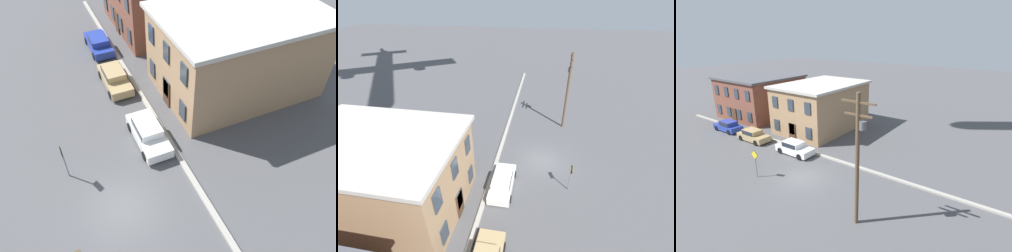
{
  "view_description": "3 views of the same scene",
  "coord_description": "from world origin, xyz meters",
  "views": [
    {
      "loc": [
        10.3,
        -1.78,
        16.42
      ],
      "look_at": [
        -0.12,
        2.85,
        5.28
      ],
      "focal_mm": 35.0,
      "sensor_mm": 36.0,
      "label": 1
    },
    {
      "loc": [
        -18.19,
        0.6,
        14.72
      ],
      "look_at": [
        -0.24,
        3.66,
        3.88
      ],
      "focal_mm": 24.0,
      "sensor_mm": 36.0,
      "label": 2
    },
    {
      "loc": [
        15.34,
        -15.22,
        12.38
      ],
      "look_at": [
        1.28,
        4.75,
        3.94
      ],
      "focal_mm": 28.0,
      "sensor_mm": 36.0,
      "label": 3
    }
  ],
  "objects": [
    {
      "name": "ground_plane",
      "position": [
        0.0,
        0.0,
        0.0
      ],
      "size": [
        200.0,
        200.0,
        0.0
      ],
      "primitive_type": "plane",
      "color": "#4C4C4F"
    },
    {
      "name": "kerb_strip",
      "position": [
        0.0,
        4.5,
        0.08
      ],
      "size": [
        56.0,
        0.36,
        0.16
      ],
      "primitive_type": "cube",
      "color": "#9E998E",
      "rests_on": "ground_plane"
    },
    {
      "name": "apartment_midblock",
      "position": [
        -7.4,
        11.77,
        3.18
      ],
      "size": [
        8.73,
        12.06,
        6.33
      ],
      "color": "#9E7A56",
      "rests_on": "ground_plane"
    },
    {
      "name": "car_blue",
      "position": [
        -17.09,
        3.32,
        0.75
      ],
      "size": [
        4.4,
        1.92,
        1.43
      ],
      "color": "#233899",
      "rests_on": "ground_plane"
    },
    {
      "name": "caution_sign",
      "position": [
        -3.52,
        -2.37,
        1.81
      ],
      "size": [
        0.92,
        0.08,
        2.72
      ],
      "color": "slate",
      "rests_on": "ground_plane"
    },
    {
      "name": "car_white",
      "position": [
        -4.37,
        3.27,
        0.75
      ],
      "size": [
        4.4,
        1.92,
        1.43
      ],
      "color": "silver",
      "rests_on": "ground_plane"
    },
    {
      "name": "car_tan",
      "position": [
        -11.3,
        3.06,
        0.75
      ],
      "size": [
        4.4,
        1.92,
        1.43
      ],
      "color": "tan",
      "rests_on": "ground_plane"
    }
  ]
}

